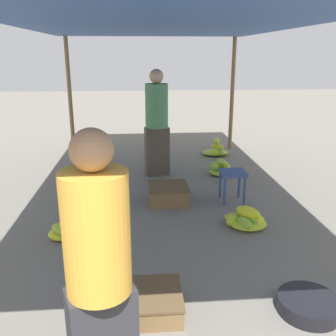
{
  "coord_description": "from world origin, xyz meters",
  "views": [
    {
      "loc": [
        -0.3,
        -0.99,
        1.96
      ],
      "look_at": [
        0.0,
        2.76,
        0.8
      ],
      "focal_mm": 40.0,
      "sensor_mm": 36.0,
      "label": 1
    }
  ],
  "objects": [
    {
      "name": "canopy_post_back_left",
      "position": [
        -1.65,
        6.71,
        1.14
      ],
      "size": [
        0.08,
        0.08,
        2.29
      ],
      "primitive_type": "cylinder",
      "color": "olive",
      "rests_on": "ground"
    },
    {
      "name": "canopy_post_back_right",
      "position": [
        1.65,
        6.71,
        1.14
      ],
      "size": [
        0.08,
        0.08,
        2.29
      ],
      "primitive_type": "cylinder",
      "color": "olive",
      "rests_on": "ground"
    },
    {
      "name": "canopy_tarp",
      "position": [
        0.0,
        3.5,
        2.31
      ],
      "size": [
        3.7,
        6.81,
        0.04
      ],
      "primitive_type": "cube",
      "color": "#33569E",
      "rests_on": "canopy_post_front_left"
    },
    {
      "name": "vendor_foreground",
      "position": [
        -0.53,
        0.74,
        0.84
      ],
      "size": [
        0.44,
        0.44,
        1.63
      ],
      "color": "#2D2D33",
      "rests_on": "ground"
    },
    {
      "name": "stool",
      "position": [
        0.96,
        3.75,
        0.34
      ],
      "size": [
        0.34,
        0.34,
        0.43
      ],
      "color": "#384C84",
      "rests_on": "ground"
    },
    {
      "name": "basin_black",
      "position": [
        1.0,
        1.41,
        0.06
      ],
      "size": [
        0.49,
        0.49,
        0.12
      ],
      "color": "black",
      "rests_on": "ground"
    },
    {
      "name": "banana_pile_left_0",
      "position": [
        -1.09,
        2.83,
        0.08
      ],
      "size": [
        0.51,
        0.41,
        0.21
      ],
      "color": "#9EC430",
      "rests_on": "ground"
    },
    {
      "name": "banana_pile_left_1",
      "position": [
        -1.1,
        4.16,
        0.09
      ],
      "size": [
        0.43,
        0.51,
        0.24
      ],
      "color": "#7AB536",
      "rests_on": "ground"
    },
    {
      "name": "banana_pile_left_2",
      "position": [
        -1.03,
        5.2,
        0.07
      ],
      "size": [
        0.49,
        0.52,
        0.19
      ],
      "color": "#ABC92E",
      "rests_on": "ground"
    },
    {
      "name": "banana_pile_right_1",
      "position": [
        1.24,
        6.15,
        0.1
      ],
      "size": [
        0.52,
        0.58,
        0.35
      ],
      "color": "yellow",
      "rests_on": "ground"
    },
    {
      "name": "banana_pile_right_2",
      "position": [
        0.93,
        2.93,
        0.09
      ],
      "size": [
        0.52,
        0.5,
        0.26
      ],
      "color": "#B3CC2C",
      "rests_on": "ground"
    },
    {
      "name": "banana_pile_right_3",
      "position": [
        1.08,
        4.91,
        0.11
      ],
      "size": [
        0.47,
        0.47,
        0.27
      ],
      "color": "yellow",
      "rests_on": "ground"
    },
    {
      "name": "crate_near",
      "position": [
        0.09,
        3.78,
        0.12
      ],
      "size": [
        0.54,
        0.54,
        0.24
      ],
      "color": "brown",
      "rests_on": "ground"
    },
    {
      "name": "crate_mid",
      "position": [
        -0.24,
        1.5,
        0.09
      ],
      "size": [
        0.49,
        0.49,
        0.18
      ],
      "color": "brown",
      "rests_on": "ground"
    },
    {
      "name": "shopper_walking_mid",
      "position": [
        0.0,
        5.03,
        0.9
      ],
      "size": [
        0.43,
        0.43,
        1.73
      ],
      "color": "#4C4238",
      "rests_on": "ground"
    }
  ]
}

